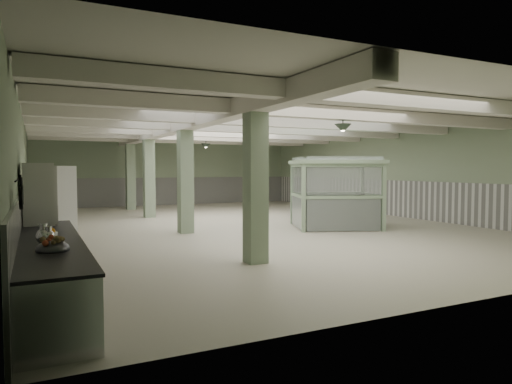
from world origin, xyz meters
name	(u,v)px	position (x,y,z in m)	size (l,w,h in m)	color
floor	(245,225)	(0.00, 0.00, 0.00)	(20.00, 20.00, 0.00)	beige
ceiling	(245,123)	(0.00, 0.00, 3.60)	(14.00, 20.00, 0.02)	silver
wall_back	(170,172)	(0.00, 10.00, 1.80)	(14.00, 0.02, 3.60)	#91A685
wall_front	(510,182)	(0.00, -10.00, 1.80)	(14.00, 0.02, 3.60)	#91A685
wall_left	(23,176)	(-7.00, 0.00, 1.80)	(0.02, 20.00, 3.60)	#91A685
wall_right	(396,173)	(7.00, 0.00, 1.80)	(0.02, 20.00, 3.60)	#91A685
wainscot_left	(25,212)	(-6.97, 0.00, 0.75)	(0.05, 19.90, 1.50)	white
wainscot_right	(395,198)	(6.97, 0.00, 0.75)	(0.05, 19.90, 1.50)	white
wainscot_back	(170,191)	(0.00, 9.97, 0.75)	(13.90, 0.05, 1.50)	white
girder	(176,127)	(-2.50, 0.00, 3.38)	(0.45, 19.90, 0.40)	white
beam_a	(397,100)	(0.00, -7.50, 3.42)	(13.90, 0.35, 0.32)	white
beam_b	(327,113)	(0.00, -5.00, 3.42)	(13.90, 0.35, 0.32)	white
beam_c	(279,122)	(0.00, -2.50, 3.42)	(13.90, 0.35, 0.32)	white
beam_d	(245,128)	(0.00, 0.00, 3.42)	(13.90, 0.35, 0.32)	white
beam_e	(219,133)	(0.00, 2.50, 3.42)	(13.90, 0.35, 0.32)	white
beam_f	(199,137)	(0.00, 5.00, 3.42)	(13.90, 0.35, 0.32)	white
beam_g	(183,140)	(0.00, 7.50, 3.42)	(13.90, 0.35, 0.32)	white
column_a	(256,178)	(-2.50, -6.00, 1.80)	(0.42, 0.42, 3.60)	#8BA282
column_b	(185,175)	(-2.50, -1.00, 1.80)	(0.42, 0.42, 3.60)	#8BA282
column_c	(149,173)	(-2.50, 4.00, 1.80)	(0.42, 0.42, 3.60)	#8BA282
column_d	(130,173)	(-2.50, 8.00, 1.80)	(0.42, 0.42, 3.60)	#8BA282
hook_rail	(17,180)	(-6.93, -7.60, 1.85)	(0.02, 0.02, 1.20)	black
pendant_front	(343,128)	(0.50, -5.00, 3.05)	(0.44, 0.44, 0.22)	#283629
pendant_mid	(252,140)	(0.50, 0.50, 3.05)	(0.44, 0.44, 0.22)	#283629
pendant_back	(206,146)	(0.50, 5.50, 3.05)	(0.44, 0.44, 0.22)	#283629
prep_counter	(49,269)	(-6.54, -7.00, 0.46)	(0.95, 5.46, 0.91)	silver
pitcher_near	(43,234)	(-6.62, -7.33, 1.05)	(0.21, 0.24, 0.30)	silver
pitcher_far	(49,235)	(-6.54, -7.35, 1.03)	(0.18, 0.20, 0.26)	silver
veg_colander	(53,244)	(-6.51, -8.04, 1.00)	(0.43, 0.43, 0.20)	#39393D
orange_bowl	(48,236)	(-6.54, -6.80, 0.95)	(0.27, 0.27, 0.10)	#B2B2B7
skillet_near	(21,197)	(-6.88, -7.89, 1.63)	(0.32, 0.32, 0.04)	black
skillet_far	(22,195)	(-6.88, -7.30, 1.63)	(0.27, 0.27, 0.04)	black
walkin_cooler	(40,215)	(-6.62, -4.00, 1.02)	(0.99, 2.22, 2.04)	silver
guard_booth	(335,181)	(2.46, -1.98, 1.59)	(3.52, 3.27, 2.39)	#8FAB89
filing_cabinet	(361,208)	(3.91, -1.57, 0.56)	(0.36, 0.52, 1.12)	#575B4C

